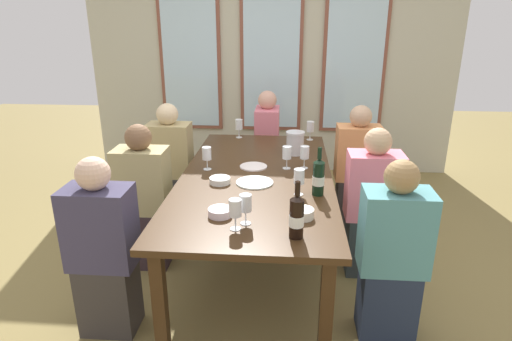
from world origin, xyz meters
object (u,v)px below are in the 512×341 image
metal_pitcher (295,143)px  seated_person_6 (267,146)px  tasting_bowl_0 (302,213)px  wine_glass_5 (299,178)px  wine_glass_7 (287,153)px  white_plate_0 (254,182)px  wine_glass_1 (207,154)px  wine_glass_4 (310,127)px  seated_person_3 (392,257)px  wine_bottle_1 (297,216)px  tasting_bowl_1 (220,180)px  seated_person_4 (171,167)px  tasting_bowl_2 (220,212)px  dining_table (256,184)px  white_plate_1 (253,167)px  wine_glass_6 (246,204)px  seated_person_1 (371,207)px  wine_glass_3 (305,153)px  seated_person_5 (356,170)px  seated_person_0 (144,201)px  wine_glass_2 (239,125)px  wine_glass_0 (235,209)px  wine_bottle_0 (319,177)px  seated_person_2 (104,252)px

metal_pitcher → seated_person_6: seated_person_6 is taller
tasting_bowl_0 → wine_glass_5: 0.35m
wine_glass_5 → wine_glass_7: size_ratio=1.00×
white_plate_0 → wine_glass_1: bearing=146.1°
wine_glass_4 → seated_person_3: bearing=-76.2°
white_plate_0 → wine_glass_4: bearing=69.5°
white_plate_0 → seated_person_6: seated_person_6 is taller
wine_bottle_1 → wine_glass_7: bearing=93.3°
tasting_bowl_1 → seated_person_4: size_ratio=0.13×
metal_pitcher → tasting_bowl_2: (-0.44, -1.21, -0.07)m
white_plate_0 → tasting_bowl_0: (0.31, -0.52, 0.02)m
dining_table → wine_bottle_1: size_ratio=7.09×
wine_glass_7 → seated_person_6: seated_person_6 is taller
white_plate_1 → metal_pitcher: bearing=48.5°
wine_glass_1 → wine_glass_6: same height
wine_glass_1 → wine_glass_6: (0.38, -0.87, 0.00)m
seated_person_1 → wine_glass_3: bearing=158.3°
white_plate_1 → wine_glass_6: wine_glass_6 is taller
wine_glass_3 → wine_bottle_1: bearing=-93.7°
tasting_bowl_1 → seated_person_3: 1.22m
wine_glass_4 → wine_glass_7: 0.84m
wine_glass_6 → wine_glass_7: same height
dining_table → seated_person_5: bearing=42.6°
seated_person_0 → seated_person_6: (0.83, 1.49, 0.00)m
white_plate_1 → wine_glass_7: bearing=-2.5°
seated_person_1 → seated_person_0: bearing=-179.1°
tasting_bowl_1 → seated_person_5: (1.07, 0.94, -0.23)m
wine_glass_4 → wine_glass_6: bearing=-103.5°
wine_glass_6 → tasting_bowl_0: bearing=17.8°
seated_person_6 → seated_person_1: bearing=-60.3°
wine_glass_2 → seated_person_1: seated_person_1 is taller
seated_person_1 → wine_glass_1: bearing=174.7°
wine_glass_2 → wine_glass_6: (0.24, -1.77, 0.00)m
tasting_bowl_0 → wine_glass_0: wine_glass_0 is taller
seated_person_5 → wine_glass_0: bearing=-118.8°
wine_glass_2 → white_plate_1: bearing=-76.1°
seated_person_3 → seated_person_6: bearing=111.2°
wine_bottle_0 → seated_person_6: size_ratio=0.28×
white_plate_0 → seated_person_5: seated_person_5 is taller
wine_glass_5 → wine_glass_1: bearing=147.3°
white_plate_0 → seated_person_3: seated_person_3 is taller
seated_person_2 → seated_person_3: bearing=2.8°
wine_glass_6 → seated_person_0: size_ratio=0.16×
seated_person_6 → tasting_bowl_2: bearing=-94.2°
tasting_bowl_0 → seated_person_2: (-1.15, -0.11, -0.24)m
wine_glass_1 → tasting_bowl_1: bearing=-62.9°
white_plate_0 → white_plate_1: same height
wine_glass_2 → wine_glass_4: (0.66, -0.03, 0.00)m
tasting_bowl_1 → wine_glass_7: bearing=36.6°
seated_person_5 → seated_person_6: bearing=140.7°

